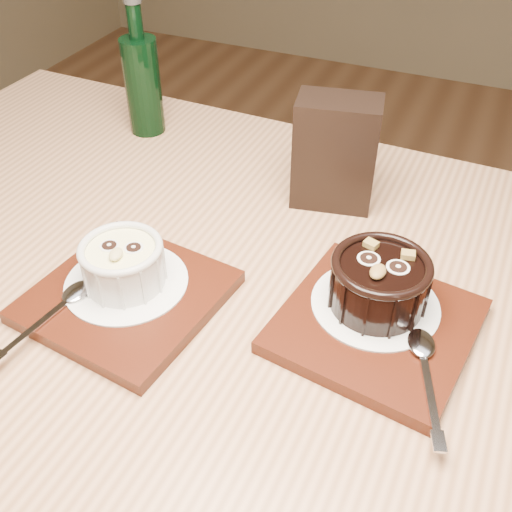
{
  "coord_description": "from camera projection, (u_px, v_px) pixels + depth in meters",
  "views": [
    {
      "loc": [
        0.1,
        -0.4,
        1.19
      ],
      "look_at": [
        -0.08,
        0.02,
        0.81
      ],
      "focal_mm": 42.0,
      "sensor_mm": 36.0,
      "label": 1
    }
  ],
  "objects": [
    {
      "name": "spoon_right",
      "position": [
        427.0,
        372.0,
        0.54
      ],
      "size": [
        0.07,
        0.14,
        0.01
      ],
      "primitive_type": null,
      "rotation": [
        0.0,
        0.0,
        0.33
      ],
      "color": "silver",
      "rests_on": "tray_right"
    },
    {
      "name": "condiment_stand",
      "position": [
        335.0,
        153.0,
        0.73
      ],
      "size": [
        0.11,
        0.08,
        0.14
      ],
      "primitive_type": "cube",
      "rotation": [
        0.0,
        0.0,
        0.19
      ],
      "color": "black",
      "rests_on": "table"
    },
    {
      "name": "doily_left",
      "position": [
        127.0,
        282.0,
        0.63
      ],
      "size": [
        0.13,
        0.13,
        0.0
      ],
      "primitive_type": "cylinder",
      "color": "white",
      "rests_on": "tray_left"
    },
    {
      "name": "doily_right",
      "position": [
        375.0,
        304.0,
        0.61
      ],
      "size": [
        0.13,
        0.13,
        0.0
      ],
      "primitive_type": "cylinder",
      "color": "white",
      "rests_on": "tray_right"
    },
    {
      "name": "spoon_left",
      "position": [
        52.0,
        312.0,
        0.59
      ],
      "size": [
        0.04,
        0.14,
        0.01
      ],
      "primitive_type": null,
      "rotation": [
        0.0,
        0.0,
        -0.14
      ],
      "color": "silver",
      "rests_on": "tray_left"
    },
    {
      "name": "tray_left",
      "position": [
        127.0,
        296.0,
        0.63
      ],
      "size": [
        0.2,
        0.2,
        0.01
      ],
      "primitive_type": "cube",
      "rotation": [
        0.0,
        0.0,
        -0.12
      ],
      "color": "#45180B",
      "rests_on": "table"
    },
    {
      "name": "table",
      "position": [
        233.0,
        360.0,
        0.69
      ],
      "size": [
        1.22,
        0.84,
        0.75
      ],
      "rotation": [
        0.0,
        0.0,
        -0.03
      ],
      "color": "#9C6844",
      "rests_on": "ground"
    },
    {
      "name": "green_bottle",
      "position": [
        143.0,
        82.0,
        0.88
      ],
      "size": [
        0.05,
        0.05,
        0.2
      ],
      "color": "black",
      "rests_on": "table"
    },
    {
      "name": "ramekin_dark",
      "position": [
        379.0,
        281.0,
        0.59
      ],
      "size": [
        0.1,
        0.1,
        0.06
      ],
      "rotation": [
        0.0,
        0.0,
        -0.05
      ],
      "color": "black",
      "rests_on": "doily_right"
    },
    {
      "name": "tray_right",
      "position": [
        376.0,
        326.0,
        0.6
      ],
      "size": [
        0.2,
        0.2,
        0.01
      ],
      "primitive_type": "cube",
      "rotation": [
        0.0,
        0.0,
        -0.15
      ],
      "color": "#45180B",
      "rests_on": "table"
    },
    {
      "name": "ramekin_white",
      "position": [
        123.0,
        262.0,
        0.61
      ],
      "size": [
        0.09,
        0.09,
        0.05
      ],
      "rotation": [
        0.0,
        0.0,
        0.27
      ],
      "color": "silver",
      "rests_on": "doily_left"
    }
  ]
}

